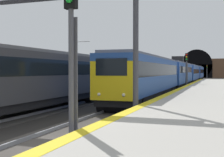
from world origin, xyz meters
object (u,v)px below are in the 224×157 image
(railway_signal_near, at_px, (71,47))
(railway_signal_mid, at_px, (187,68))
(train_main_approaching, at_px, (185,73))
(overhead_signal_gantry, at_px, (57,16))
(catenary_mast_far, at_px, (75,63))
(railway_signal_far, at_px, (207,70))
(train_adjacent_platform, at_px, (124,74))

(railway_signal_near, relative_size, railway_signal_mid, 1.11)
(train_main_approaching, bearing_deg, railway_signal_mid, 6.41)
(overhead_signal_gantry, relative_size, catenary_mast_far, 1.30)
(railway_signal_near, bearing_deg, catenary_mast_far, -154.04)
(railway_signal_far, bearing_deg, overhead_signal_gantry, -2.59)
(train_main_approaching, xyz_separation_m, railway_signal_near, (-48.04, -1.75, 1.12))
(overhead_signal_gantry, distance_m, catenary_mast_far, 23.69)
(railway_signal_mid, bearing_deg, railway_signal_far, -180.00)
(railway_signal_far, xyz_separation_m, overhead_signal_gantry, (-93.32, 4.21, 2.78))
(train_adjacent_platform, distance_m, railway_signal_far, 73.06)
(catenary_mast_far, bearing_deg, railway_signal_near, -154.04)
(railway_signal_near, distance_m, catenary_mast_far, 31.40)
(railway_signal_mid, xyz_separation_m, catenary_mast_far, (-5.39, 13.74, 0.61))
(train_main_approaching, distance_m, catenary_mast_far, 23.21)
(train_main_approaching, height_order, train_adjacent_platform, train_adjacent_platform)
(railway_signal_mid, distance_m, railway_signal_far, 66.34)
(train_main_approaching, xyz_separation_m, catenary_mast_far, (-19.82, 12.00, 1.42))
(railway_signal_near, bearing_deg, railway_signal_far, -180.00)
(train_main_approaching, height_order, railway_signal_near, railway_signal_near)
(train_main_approaching, distance_m, railway_signal_near, 48.09)
(train_adjacent_platform, height_order, catenary_mast_far, catenary_mast_far)
(train_adjacent_platform, distance_m, catenary_mast_far, 7.27)
(railway_signal_near, bearing_deg, train_main_approaching, -177.92)
(train_main_approaching, distance_m, railway_signal_far, 51.95)
(railway_signal_near, distance_m, railway_signal_mid, 33.62)
(railway_signal_far, distance_m, overhead_signal_gantry, 93.46)
(train_main_approaching, relative_size, railway_signal_mid, 16.09)
(catenary_mast_far, bearing_deg, overhead_signal_gantry, -156.18)
(train_main_approaching, bearing_deg, catenary_mast_far, -31.69)
(train_adjacent_platform, distance_m, railway_signal_mid, 9.29)
(train_main_approaching, xyz_separation_m, railway_signal_mid, (-14.42, -1.75, 0.80))
(train_main_approaching, height_order, catenary_mast_far, catenary_mast_far)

